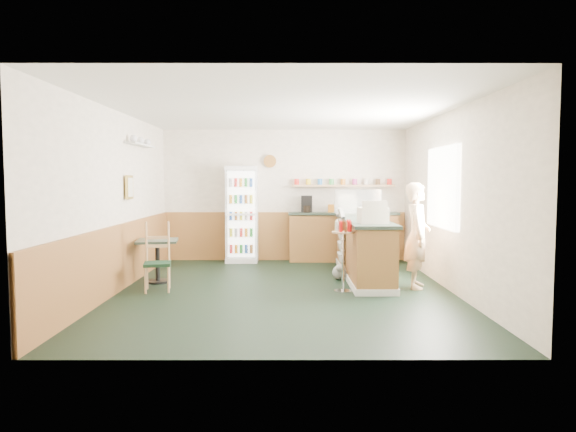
{
  "coord_description": "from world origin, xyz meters",
  "views": [
    {
      "loc": [
        0.05,
        -7.64,
        1.66
      ],
      "look_at": [
        0.07,
        0.6,
        1.09
      ],
      "focal_mm": 32.0,
      "sensor_mm": 36.0,
      "label": 1
    }
  ],
  "objects_px": {
    "shopkeeper": "(417,236)",
    "cafe_table": "(157,252)",
    "drinks_fridge": "(242,214)",
    "display_case": "(358,203)",
    "cash_register": "(373,215)",
    "cafe_chair": "(159,255)",
    "condiment_stand": "(343,244)"
  },
  "relations": [
    {
      "from": "cash_register",
      "to": "shopkeeper",
      "type": "distance_m",
      "value": 0.77
    },
    {
      "from": "display_case",
      "to": "cafe_table",
      "type": "bearing_deg",
      "value": -161.01
    },
    {
      "from": "cash_register",
      "to": "cafe_chair",
      "type": "relative_size",
      "value": 0.42
    },
    {
      "from": "display_case",
      "to": "shopkeeper",
      "type": "bearing_deg",
      "value": -66.33
    },
    {
      "from": "display_case",
      "to": "shopkeeper",
      "type": "xyz_separation_m",
      "value": [
        0.7,
        -1.6,
        -0.43
      ]
    },
    {
      "from": "condiment_stand",
      "to": "cafe_table",
      "type": "distance_m",
      "value": 3.02
    },
    {
      "from": "drinks_fridge",
      "to": "display_case",
      "type": "height_order",
      "value": "drinks_fridge"
    },
    {
      "from": "shopkeeper",
      "to": "cafe_table",
      "type": "distance_m",
      "value": 4.13
    },
    {
      "from": "cash_register",
      "to": "shopkeeper",
      "type": "relative_size",
      "value": 0.27
    },
    {
      "from": "cash_register",
      "to": "shopkeeper",
      "type": "xyz_separation_m",
      "value": [
        0.7,
        0.07,
        -0.32
      ]
    },
    {
      "from": "condiment_stand",
      "to": "cafe_chair",
      "type": "distance_m",
      "value": 2.78
    },
    {
      "from": "condiment_stand",
      "to": "drinks_fridge",
      "type": "bearing_deg",
      "value": 121.81
    },
    {
      "from": "display_case",
      "to": "cash_register",
      "type": "distance_m",
      "value": 1.67
    },
    {
      "from": "drinks_fridge",
      "to": "shopkeeper",
      "type": "height_order",
      "value": "drinks_fridge"
    },
    {
      "from": "condiment_stand",
      "to": "cafe_chair",
      "type": "xyz_separation_m",
      "value": [
        -2.78,
        0.13,
        -0.18
      ]
    },
    {
      "from": "shopkeeper",
      "to": "drinks_fridge",
      "type": "bearing_deg",
      "value": 61.94
    },
    {
      "from": "cafe_table",
      "to": "cafe_chair",
      "type": "bearing_deg",
      "value": -74.18
    },
    {
      "from": "shopkeeper",
      "to": "cafe_chair",
      "type": "height_order",
      "value": "shopkeeper"
    },
    {
      "from": "display_case",
      "to": "cash_register",
      "type": "bearing_deg",
      "value": -90.0
    },
    {
      "from": "drinks_fridge",
      "to": "display_case",
      "type": "relative_size",
      "value": 2.32
    },
    {
      "from": "cash_register",
      "to": "cafe_table",
      "type": "bearing_deg",
      "value": 169.74
    },
    {
      "from": "cafe_table",
      "to": "cafe_chair",
      "type": "xyz_separation_m",
      "value": [
        0.16,
        -0.56,
        0.05
      ]
    },
    {
      "from": "cash_register",
      "to": "drinks_fridge",
      "type": "bearing_deg",
      "value": 128.11
    },
    {
      "from": "shopkeeper",
      "to": "cafe_chair",
      "type": "distance_m",
      "value": 3.95
    },
    {
      "from": "shopkeeper",
      "to": "cafe_chair",
      "type": "xyz_separation_m",
      "value": [
        -3.94,
        -0.13,
        -0.27
      ]
    },
    {
      "from": "display_case",
      "to": "cafe_table",
      "type": "height_order",
      "value": "display_case"
    },
    {
      "from": "display_case",
      "to": "cafe_chair",
      "type": "xyz_separation_m",
      "value": [
        -3.24,
        -1.73,
        -0.71
      ]
    },
    {
      "from": "display_case",
      "to": "condiment_stand",
      "type": "distance_m",
      "value": 1.98
    },
    {
      "from": "condiment_stand",
      "to": "display_case",
      "type": "bearing_deg",
      "value": 75.91
    },
    {
      "from": "drinks_fridge",
      "to": "shopkeeper",
      "type": "relative_size",
      "value": 1.2
    },
    {
      "from": "shopkeeper",
      "to": "cafe_chair",
      "type": "bearing_deg",
      "value": 105.18
    },
    {
      "from": "cafe_chair",
      "to": "cash_register",
      "type": "bearing_deg",
      "value": -10.01
    }
  ]
}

